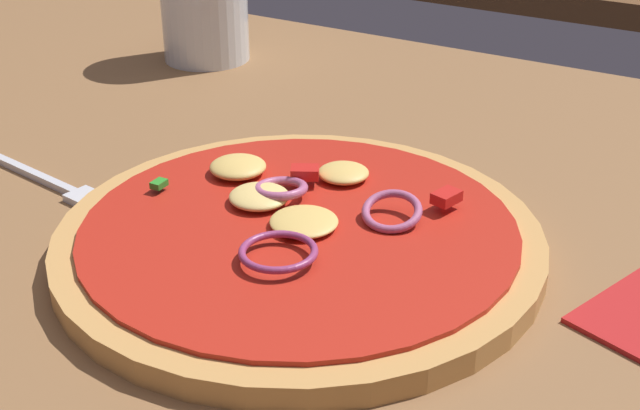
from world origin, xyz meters
TOP-DOWN VIEW (x-y plane):
  - dining_table at (0.00, 0.00)m, footprint 1.27×0.84m
  - pizza at (0.02, 0.00)m, footprint 0.29×0.29m
  - fork at (-0.16, -0.01)m, footprint 0.16×0.03m
  - beer_glass at (-0.25, 0.26)m, footprint 0.08×0.08m

SIDE VIEW (x-z plane):
  - dining_table at x=0.00m, z-range 0.00..0.03m
  - fork at x=-0.16m, z-range 0.03..0.04m
  - pizza at x=0.02m, z-range 0.03..0.06m
  - beer_glass at x=-0.25m, z-range 0.03..0.15m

